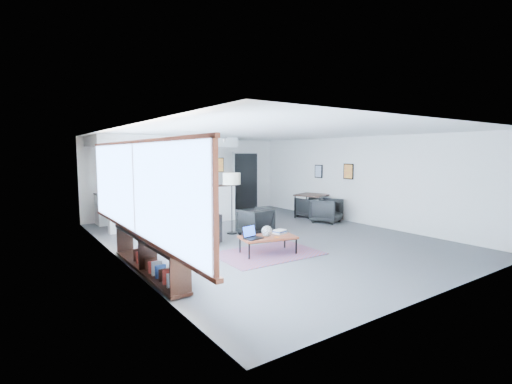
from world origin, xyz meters
TOP-DOWN VIEW (x-y plane):
  - room at (0.00, 0.00)m, footprint 7.02×9.02m
  - window at (-3.46, -0.90)m, footprint 0.10×5.95m
  - console at (-3.30, -1.05)m, footprint 0.35×3.00m
  - kitchenette at (-1.20, 3.71)m, footprint 4.20×1.96m
  - doorway at (2.30, 4.42)m, footprint 1.10×0.12m
  - track_light at (-0.59, 2.20)m, footprint 1.60×0.07m
  - wall_art_lower at (3.47, 0.40)m, footprint 0.03×0.38m
  - wall_art_upper at (3.47, 1.70)m, footprint 0.03×0.34m
  - kilim_rug at (-0.82, -1.23)m, footprint 2.17×1.51m
  - coffee_table at (-0.82, -1.23)m, footprint 1.25×0.85m
  - laptop at (-1.21, -1.18)m, footprint 0.41×0.36m
  - ceramic_pot at (-0.86, -1.24)m, footprint 0.23×0.23m
  - book_stack at (-0.45, -1.15)m, footprint 0.33×0.29m
  - coaster at (-0.73, -1.41)m, footprint 0.12×0.12m
  - armchair_left at (-1.70, 0.28)m, footprint 0.83×0.78m
  - armchair_right at (-0.01, 0.43)m, footprint 0.83×0.79m
  - floor_lamp at (-0.42, 0.90)m, footprint 0.53×0.53m
  - dining_table at (3.00, 1.51)m, footprint 1.17×1.17m
  - dining_chair_near at (2.76, 0.58)m, footprint 0.86×0.84m
  - dining_chair_far at (3.00, 1.65)m, footprint 0.61×0.57m
  - microwave at (-0.23, 4.15)m, footprint 0.52×0.29m

SIDE VIEW (x-z plane):
  - kilim_rug at x=-0.82m, z-range 0.00..0.01m
  - dining_chair_far at x=3.00m, z-range 0.00..0.62m
  - console at x=-3.30m, z-range -0.07..0.73m
  - dining_chair_near at x=2.76m, z-range 0.00..0.69m
  - coffee_table at x=-0.82m, z-range 0.16..0.53m
  - coaster at x=-0.73m, z-range 0.38..0.38m
  - armchair_right at x=-0.01m, z-range 0.00..0.76m
  - book_stack at x=-0.45m, z-range 0.37..0.46m
  - armchair_left at x=-1.70m, z-range 0.00..0.84m
  - laptop at x=-1.21m, z-range 0.32..0.58m
  - ceramic_pot at x=-0.86m, z-range 0.38..0.61m
  - dining_table at x=3.00m, z-range 0.32..1.09m
  - doorway at x=2.30m, z-range 0.00..2.15m
  - microwave at x=-0.23m, z-range 0.93..1.28m
  - room at x=0.00m, z-range -0.01..2.61m
  - kitchenette at x=-1.20m, z-range 0.08..2.68m
  - floor_lamp at x=-0.42m, z-range 0.59..2.19m
  - window at x=-3.46m, z-range 0.63..2.29m
  - wall_art_upper at x=3.47m, z-range 1.28..1.72m
  - wall_art_lower at x=3.47m, z-range 1.31..1.79m
  - track_light at x=-0.59m, z-range 2.45..2.60m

